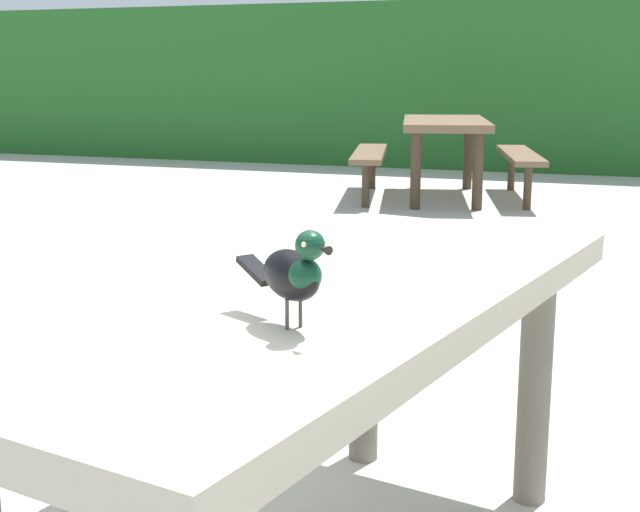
# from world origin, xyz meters

# --- Properties ---
(hedge_wall) EXTENTS (28.00, 2.11, 2.01)m
(hedge_wall) POSITION_xyz_m (0.00, 10.06, 1.00)
(hedge_wall) COLOR #235B23
(hedge_wall) RESTS_ON ground
(picnic_table_foreground) EXTENTS (1.98, 2.01, 0.74)m
(picnic_table_foreground) POSITION_xyz_m (0.38, 0.12, 0.56)
(picnic_table_foreground) COLOR #B2A893
(picnic_table_foreground) RESTS_ON ground
(bird_grackle) EXTENTS (0.25, 0.19, 0.18)m
(bird_grackle) POSITION_xyz_m (0.45, -0.21, 0.84)
(bird_grackle) COLOR black
(bird_grackle) RESTS_ON picnic_table_foreground
(picnic_table_mid_left) EXTENTS (2.04, 2.06, 0.74)m
(picnic_table_mid_left) POSITION_xyz_m (-0.70, 6.60, 0.56)
(picnic_table_mid_left) COLOR brown
(picnic_table_mid_left) RESTS_ON ground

